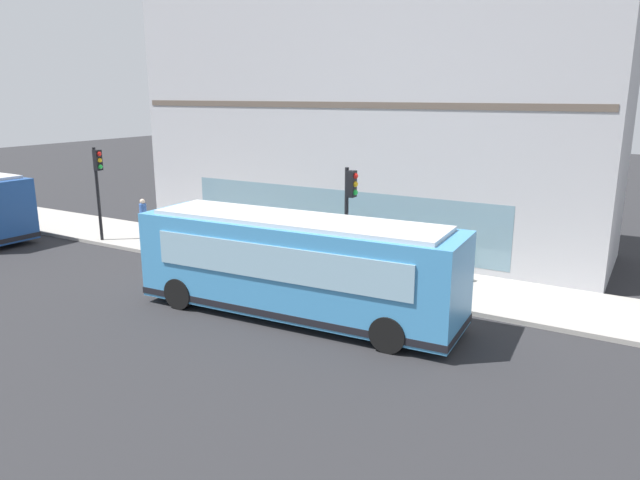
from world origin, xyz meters
TOP-DOWN VIEW (x-y plane):
  - ground at (0.00, 0.00)m, footprint 120.00×120.00m
  - sidewalk_curb at (4.52, 0.00)m, footprint 3.84×40.00m
  - building_corner at (9.52, 0.00)m, footprint 6.23×20.41m
  - city_bus_nearside at (-0.08, -2.27)m, footprint 3.08×10.16m
  - traffic_light_near_corner at (3.27, -2.31)m, footprint 0.32×0.49m
  - traffic_light_down_block at (2.98, 10.06)m, footprint 0.32×0.49m
  - fire_hydrant at (5.19, 1.69)m, footprint 0.35×0.35m
  - pedestrian_walking_along_curb at (3.60, 1.12)m, footprint 0.32×0.32m
  - pedestrian_by_light_pole at (5.07, -5.44)m, footprint 0.32×0.32m
  - pedestrian_near_hydrant at (4.40, 8.97)m, footprint 0.32×0.32m
  - newspaper_vending_box at (4.59, -0.63)m, footprint 0.44×0.42m

SIDE VIEW (x-z plane):
  - ground at x=0.00m, z-range 0.00..0.00m
  - sidewalk_curb at x=4.52m, z-range 0.00..0.15m
  - fire_hydrant at x=5.19m, z-range 0.14..0.88m
  - newspaper_vending_box at x=4.59m, z-range 0.15..1.05m
  - pedestrian_by_light_pole at x=5.07m, z-range 0.26..1.84m
  - pedestrian_walking_along_curb at x=3.60m, z-range 0.27..1.90m
  - pedestrian_near_hydrant at x=4.40m, z-range 0.29..2.06m
  - city_bus_nearside at x=-0.08m, z-range 0.02..3.09m
  - traffic_light_near_corner at x=3.27m, z-range 0.94..4.98m
  - traffic_light_down_block at x=2.98m, z-range 0.97..5.13m
  - building_corner at x=9.52m, z-range -0.01..11.20m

